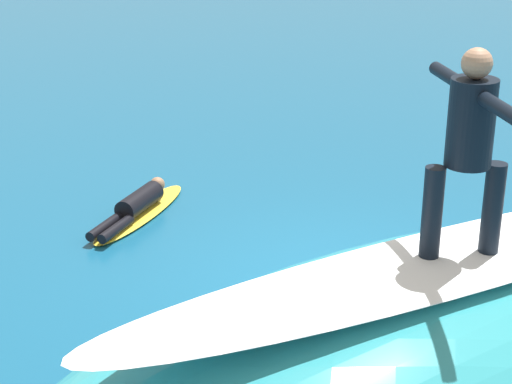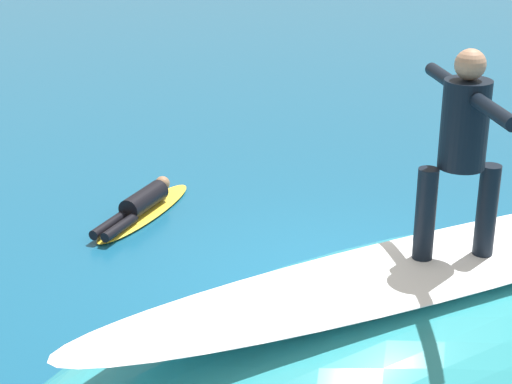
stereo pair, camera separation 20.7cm
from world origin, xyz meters
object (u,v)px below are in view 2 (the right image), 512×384
Objects in this scene: surfer_riding at (463,140)px; surfer_paddling at (139,204)px; surfboard_riding at (452,260)px; surfboard_paddling at (145,212)px.

surfer_riding is 6.29m from surfer_paddling.
surfer_riding is (0.00, -0.00, 1.02)m from surfboard_riding.
surfboard_riding is 0.98× the size of surfboard_paddling.
surfer_riding is at bearing -123.60° from surfboard_paddling.
surfer_riding is 1.04× the size of surfer_paddling.
surfboard_riding is at bearing 96.68° from surfer_riding.
surfer_paddling is (2.51, -5.19, -1.49)m from surfboard_riding.
surfboard_riding is at bearing -122.47° from surfer_paddling.
surfboard_riding is 5.96m from surfer_paddling.
surfboard_riding is 1.36× the size of surfer_riding.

